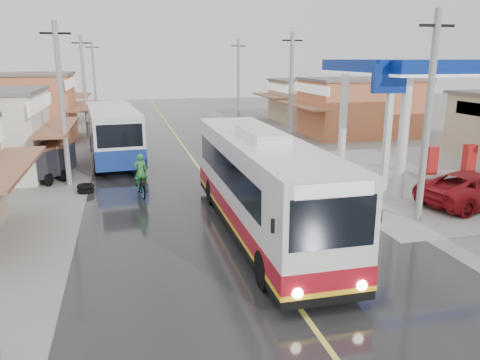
{
  "coord_description": "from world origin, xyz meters",
  "views": [
    {
      "loc": [
        -4.1,
        -15.38,
        6.27
      ],
      "look_at": [
        0.25,
        2.17,
        1.55
      ],
      "focal_mm": 35.0,
      "sensor_mm": 36.0,
      "label": 1
    }
  ],
  "objects_px": {
    "jeepney": "(474,188)",
    "tricycle_far": "(45,161)",
    "cyclist": "(141,182)",
    "coach_bus": "(261,184)",
    "second_bus": "(113,133)",
    "tricycle_near": "(56,158)",
    "tyre_stack": "(86,188)"
  },
  "relations": [
    {
      "from": "jeepney",
      "to": "tricycle_far",
      "type": "relative_size",
      "value": 1.86
    },
    {
      "from": "tricycle_near",
      "to": "tyre_stack",
      "type": "relative_size",
      "value": 3.3
    },
    {
      "from": "cyclist",
      "to": "jeepney",
      "type": "bearing_deg",
      "value": -27.78
    },
    {
      "from": "second_bus",
      "to": "tyre_stack",
      "type": "bearing_deg",
      "value": -105.27
    },
    {
      "from": "tricycle_near",
      "to": "tyre_stack",
      "type": "bearing_deg",
      "value": -53.41
    },
    {
      "from": "tricycle_near",
      "to": "jeepney",
      "type": "bearing_deg",
      "value": -16.52
    },
    {
      "from": "coach_bus",
      "to": "tyre_stack",
      "type": "distance_m",
      "value": 9.83
    },
    {
      "from": "coach_bus",
      "to": "tricycle_far",
      "type": "distance_m",
      "value": 13.28
    },
    {
      "from": "tricycle_far",
      "to": "tyre_stack",
      "type": "bearing_deg",
      "value": -31.8
    },
    {
      "from": "coach_bus",
      "to": "jeepney",
      "type": "distance_m",
      "value": 10.13
    },
    {
      "from": "coach_bus",
      "to": "cyclist",
      "type": "distance_m",
      "value": 7.26
    },
    {
      "from": "coach_bus",
      "to": "tricycle_far",
      "type": "xyz_separation_m",
      "value": [
        -8.83,
        9.89,
        -0.76
      ]
    },
    {
      "from": "second_bus",
      "to": "tricycle_near",
      "type": "height_order",
      "value": "second_bus"
    },
    {
      "from": "coach_bus",
      "to": "tyre_stack",
      "type": "relative_size",
      "value": 15.04
    },
    {
      "from": "cyclist",
      "to": "tricycle_far",
      "type": "relative_size",
      "value": 0.71
    },
    {
      "from": "second_bus",
      "to": "tyre_stack",
      "type": "relative_size",
      "value": 12.51
    },
    {
      "from": "tricycle_far",
      "to": "tyre_stack",
      "type": "relative_size",
      "value": 3.53
    },
    {
      "from": "second_bus",
      "to": "cyclist",
      "type": "bearing_deg",
      "value": -86.16
    },
    {
      "from": "cyclist",
      "to": "tricycle_far",
      "type": "bearing_deg",
      "value": 131.37
    },
    {
      "from": "tricycle_near",
      "to": "tricycle_far",
      "type": "distance_m",
      "value": 0.88
    },
    {
      "from": "cyclist",
      "to": "tricycle_near",
      "type": "height_order",
      "value": "cyclist"
    },
    {
      "from": "second_bus",
      "to": "jeepney",
      "type": "xyz_separation_m",
      "value": [
        15.39,
        -13.23,
        -1.04
      ]
    },
    {
      "from": "coach_bus",
      "to": "cyclist",
      "type": "bearing_deg",
      "value": 124.75
    },
    {
      "from": "cyclist",
      "to": "coach_bus",
      "type": "bearing_deg",
      "value": -63.8
    },
    {
      "from": "tricycle_far",
      "to": "jeepney",
      "type": "bearing_deg",
      "value": -4.52
    },
    {
      "from": "cyclist",
      "to": "tyre_stack",
      "type": "height_order",
      "value": "cyclist"
    },
    {
      "from": "second_bus",
      "to": "coach_bus",
      "type": "bearing_deg",
      "value": -74.26
    },
    {
      "from": "second_bus",
      "to": "cyclist",
      "type": "relative_size",
      "value": 5.0
    },
    {
      "from": "cyclist",
      "to": "tricycle_far",
      "type": "height_order",
      "value": "cyclist"
    },
    {
      "from": "second_bus",
      "to": "tricycle_near",
      "type": "xyz_separation_m",
      "value": [
        -2.99,
        -3.55,
        -0.72
      ]
    },
    {
      "from": "jeepney",
      "to": "tricycle_far",
      "type": "bearing_deg",
      "value": 51.0
    },
    {
      "from": "tricycle_far",
      "to": "second_bus",
      "type": "bearing_deg",
      "value": 71.94
    }
  ]
}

